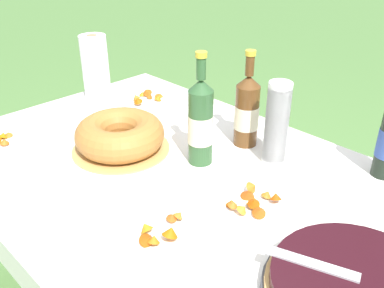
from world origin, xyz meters
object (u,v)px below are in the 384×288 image
at_px(cup_stack, 277,124).
at_px(snack_plate_right, 253,205).
at_px(snack_plate_left, 164,236).
at_px(cider_bottle_amber, 247,111).
at_px(bundt_cake, 120,135).
at_px(cider_bottle_green, 201,122).
at_px(snack_plate_near, 148,100).
at_px(serving_knife, 377,283).
at_px(paper_towel_roll, 95,68).

distance_m(cup_stack, snack_plate_right, 0.29).
xyz_separation_m(snack_plate_left, snack_plate_right, (0.07, 0.25, 0.00)).
bearing_deg(cider_bottle_amber, cup_stack, -12.33).
xyz_separation_m(bundt_cake, cider_bottle_amber, (0.26, 0.33, 0.07)).
distance_m(cup_stack, cider_bottle_amber, 0.14).
height_order(cider_bottle_green, snack_plate_near, cider_bottle_green).
distance_m(cider_bottle_amber, snack_plate_left, 0.56).
bearing_deg(cider_bottle_green, snack_plate_left, -58.55).
bearing_deg(bundt_cake, snack_plate_left, -23.63).
bearing_deg(cider_bottle_amber, bundt_cake, -128.52).
distance_m(serving_knife, snack_plate_left, 0.47).
height_order(cider_bottle_amber, paper_towel_roll, cider_bottle_amber).
xyz_separation_m(bundt_cake, paper_towel_roll, (-0.44, 0.20, 0.08)).
xyz_separation_m(cider_bottle_green, paper_towel_roll, (-0.67, 0.07, -0.00)).
relative_size(cider_bottle_green, snack_plate_near, 1.58).
relative_size(cup_stack, snack_plate_near, 1.18).
bearing_deg(snack_plate_right, cider_bottle_green, 164.42).
xyz_separation_m(cup_stack, cider_bottle_amber, (-0.14, 0.03, -0.01)).
xyz_separation_m(snack_plate_near, paper_towel_roll, (-0.19, -0.12, 0.12)).
distance_m(snack_plate_near, snack_plate_right, 0.80).
bearing_deg(cider_bottle_green, cider_bottle_amber, 83.12).
bearing_deg(paper_towel_roll, snack_plate_left, -24.21).
relative_size(serving_knife, paper_towel_roll, 1.34).
height_order(cup_stack, cider_bottle_amber, cider_bottle_amber).
height_order(cider_bottle_green, snack_plate_left, cider_bottle_green).
relative_size(snack_plate_near, paper_towel_roll, 0.83).
xyz_separation_m(cider_bottle_green, snack_plate_right, (0.27, -0.08, -0.13)).
bearing_deg(bundt_cake, cider_bottle_amber, 51.48).
bearing_deg(cider_bottle_amber, serving_knife, -29.99).
relative_size(snack_plate_near, snack_plate_right, 1.01).
bearing_deg(cider_bottle_amber, snack_plate_right, -47.25).
relative_size(serving_knife, snack_plate_near, 1.60).
xyz_separation_m(cup_stack, paper_towel_roll, (-0.84, -0.10, 0.00)).
bearing_deg(cup_stack, paper_towel_roll, -173.40).
bearing_deg(snack_plate_near, snack_plate_right, -19.01).
distance_m(bundt_cake, snack_plate_right, 0.52).
relative_size(bundt_cake, snack_plate_right, 1.46).
xyz_separation_m(snack_plate_near, snack_plate_left, (0.68, -0.51, -0.00)).
height_order(serving_knife, snack_plate_near, serving_knife).
relative_size(cup_stack, cider_bottle_green, 0.75).
bearing_deg(snack_plate_left, snack_plate_right, 73.39).
relative_size(snack_plate_left, paper_towel_roll, 0.85).
relative_size(snack_plate_near, snack_plate_left, 0.99).
height_order(snack_plate_near, snack_plate_left, same).
height_order(cup_stack, snack_plate_near, cup_stack).
height_order(cup_stack, paper_towel_roll, paper_towel_roll).
bearing_deg(snack_plate_near, cup_stack, -1.83).
relative_size(cup_stack, cider_bottle_amber, 0.82).
bearing_deg(bundt_cake, cup_stack, 36.56).
height_order(snack_plate_left, paper_towel_roll, paper_towel_roll).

